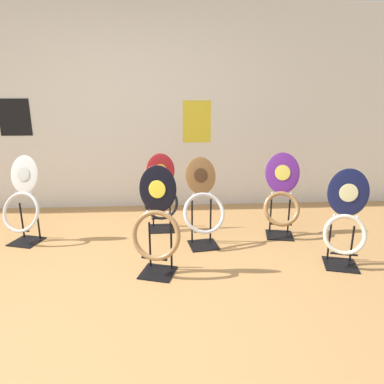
% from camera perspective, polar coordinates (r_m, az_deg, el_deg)
% --- Properties ---
extents(ground_plane, '(14.00, 14.00, 0.00)m').
position_cam_1_polar(ground_plane, '(2.61, -14.47, -19.33)').
color(ground_plane, '#B7844C').
extents(wall_back, '(8.00, 0.07, 2.60)m').
position_cam_1_polar(wall_back, '(4.60, -9.99, 13.39)').
color(wall_back, silver).
rests_on(wall_back, ground_plane).
extents(toilet_seat_display_white_plain, '(0.46, 0.37, 0.90)m').
position_cam_1_polar(toilet_seat_display_white_plain, '(3.89, -26.39, -1.67)').
color(toilet_seat_display_white_plain, black).
rests_on(toilet_seat_display_white_plain, ground_plane).
extents(toilet_seat_display_navy_moon, '(0.39, 0.35, 0.88)m').
position_cam_1_polar(toilet_seat_display_navy_moon, '(3.28, 24.21, -4.65)').
color(toilet_seat_display_navy_moon, black).
rests_on(toilet_seat_display_navy_moon, ground_plane).
extents(toilet_seat_display_crimson_swirl, '(0.38, 0.28, 0.86)m').
position_cam_1_polar(toilet_seat_display_crimson_swirl, '(3.83, -5.18, -0.29)').
color(toilet_seat_display_crimson_swirl, black).
rests_on(toilet_seat_display_crimson_swirl, ground_plane).
extents(toilet_seat_display_woodgrain, '(0.45, 0.41, 0.89)m').
position_cam_1_polar(toilet_seat_display_woodgrain, '(3.41, 1.85, -2.17)').
color(toilet_seat_display_woodgrain, black).
rests_on(toilet_seat_display_woodgrain, ground_plane).
extents(toilet_seat_display_jazz_black, '(0.45, 0.35, 0.94)m').
position_cam_1_polar(toilet_seat_display_jazz_black, '(2.87, -5.93, -5.77)').
color(toilet_seat_display_jazz_black, black).
rests_on(toilet_seat_display_jazz_black, ground_plane).
extents(toilet_seat_display_purple_note, '(0.43, 0.41, 0.89)m').
position_cam_1_polar(toilet_seat_display_purple_note, '(3.78, 14.72, -0.94)').
color(toilet_seat_display_purple_note, black).
rests_on(toilet_seat_display_purple_note, ground_plane).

